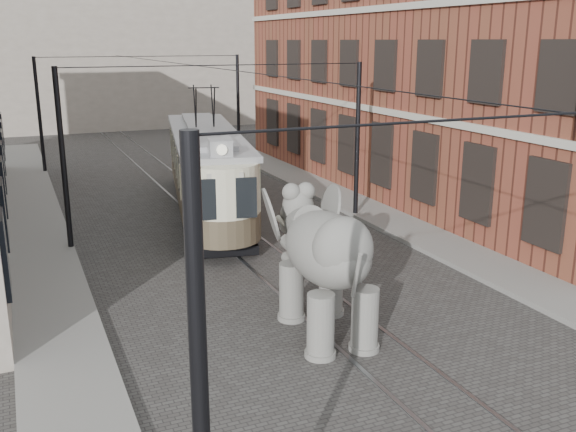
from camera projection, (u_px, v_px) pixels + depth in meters
name	position (u px, v px, depth m)	size (l,w,h in m)	color
ground	(298.00, 287.00, 18.24)	(120.00, 120.00, 0.00)	#3D3B38
tram_rails	(298.00, 286.00, 18.24)	(1.54, 80.00, 0.02)	slate
sidewalk_right	(469.00, 257.00, 20.52)	(2.00, 60.00, 0.15)	slate
sidewalk_left	(57.00, 323.00, 15.73)	(2.00, 60.00, 0.15)	slate
brick_building	(439.00, 58.00, 28.84)	(8.00, 26.00, 12.00)	brown
distant_block	(95.00, 38.00, 51.80)	(28.00, 10.00, 14.00)	gray
catenary	(233.00, 155.00, 21.80)	(11.00, 30.20, 6.00)	black
tram	(206.00, 150.00, 25.76)	(2.62, 12.68, 5.03)	beige
elephant	(327.00, 269.00, 14.91)	(2.96, 5.37, 3.29)	slate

